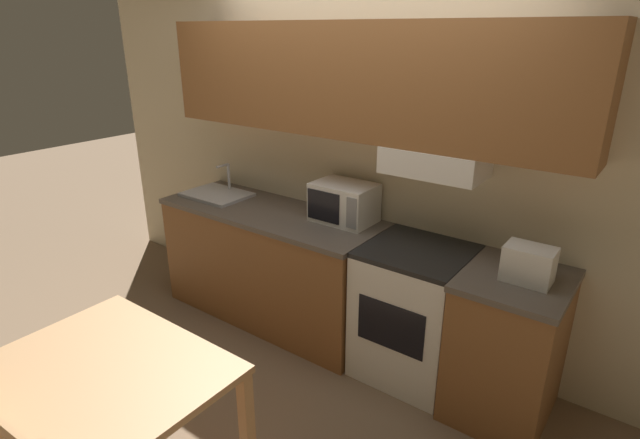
% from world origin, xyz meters
% --- Properties ---
extents(ground_plane, '(16.00, 16.00, 0.00)m').
position_xyz_m(ground_plane, '(0.00, 0.00, 0.00)').
color(ground_plane, '#7F664C').
extents(wall_back, '(5.33, 0.38, 2.55)m').
position_xyz_m(wall_back, '(0.01, -0.07, 1.55)').
color(wall_back, beige).
rests_on(wall_back, ground_plane).
extents(lower_counter_main, '(1.75, 0.65, 0.88)m').
position_xyz_m(lower_counter_main, '(-0.60, -0.32, 0.44)').
color(lower_counter_main, brown).
rests_on(lower_counter_main, ground_plane).
extents(lower_counter_right_stub, '(0.56, 0.65, 0.88)m').
position_xyz_m(lower_counter_right_stub, '(1.19, -0.32, 0.44)').
color(lower_counter_right_stub, brown).
rests_on(lower_counter_right_stub, ground_plane).
extents(stove_range, '(0.63, 0.61, 0.88)m').
position_xyz_m(stove_range, '(0.60, -0.30, 0.44)').
color(stove_range, white).
rests_on(stove_range, ground_plane).
extents(microwave, '(0.42, 0.31, 0.27)m').
position_xyz_m(microwave, '(-0.04, -0.17, 1.02)').
color(microwave, white).
rests_on(microwave, lower_counter_main).
extents(toaster, '(0.26, 0.17, 0.19)m').
position_xyz_m(toaster, '(1.24, -0.33, 0.98)').
color(toaster, white).
rests_on(toaster, lower_counter_right_stub).
extents(sink_basin, '(0.51, 0.37, 0.24)m').
position_xyz_m(sink_basin, '(-1.16, -0.32, 0.90)').
color(sink_basin, '#B7BABF').
rests_on(sink_basin, lower_counter_main).
extents(dining_table, '(1.07, 0.83, 0.72)m').
position_xyz_m(dining_table, '(-0.11, -1.97, 0.63)').
color(dining_table, tan).
rests_on(dining_table, ground_plane).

